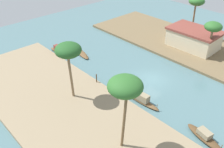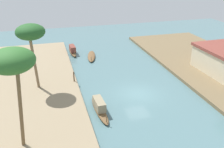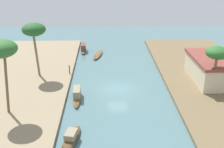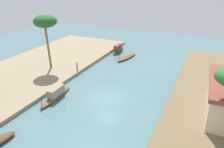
% 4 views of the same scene
% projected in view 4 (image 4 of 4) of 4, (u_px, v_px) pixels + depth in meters
% --- Properties ---
extents(river_water, '(66.54, 66.54, 0.00)m').
position_uv_depth(river_water, '(107.00, 98.00, 23.89)').
color(river_water, slate).
rests_on(river_water, ground).
extents(riverbank_left, '(41.43, 12.79, 0.39)m').
position_uv_depth(riverbank_left, '(19.00, 76.00, 28.61)').
color(riverbank_left, '#937F60').
rests_on(riverbank_left, ground).
extents(sampan_upstream_small, '(5.20, 1.10, 1.25)m').
position_uv_depth(sampan_upstream_small, '(56.00, 94.00, 23.61)').
color(sampan_upstream_small, brown).
rests_on(sampan_upstream_small, river_water).
extents(sampan_midstream, '(5.07, 2.12, 0.88)m').
position_uv_depth(sampan_midstream, '(127.00, 57.00, 35.51)').
color(sampan_midstream, brown).
rests_on(sampan_midstream, river_water).
extents(sampan_downstream_large, '(4.63, 1.05, 1.33)m').
position_uv_depth(sampan_downstream_large, '(118.00, 49.00, 38.41)').
color(sampan_downstream_large, brown).
rests_on(sampan_downstream_large, river_water).
extents(mooring_post, '(0.14, 0.14, 1.21)m').
position_uv_depth(mooring_post, '(77.00, 67.00, 29.51)').
color(mooring_post, '#4C3823').
rests_on(mooring_post, riverbank_left).
extents(palm_tree_left_near, '(3.02, 3.02, 7.17)m').
position_uv_depth(palm_tree_left_near, '(45.00, 22.00, 28.52)').
color(palm_tree_left_near, '#7F6647').
rests_on(palm_tree_left_near, riverbank_left).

